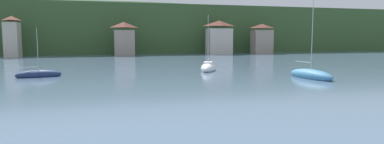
# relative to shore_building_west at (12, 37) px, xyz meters

# --- Properties ---
(wooded_hillside) EXTENTS (352.00, 50.86, 27.07)m
(wooded_hillside) POSITION_rel_shore_building_west_xyz_m (28.45, 34.06, 1.43)
(wooded_hillside) COLOR #38562D
(wooded_hillside) RESTS_ON ground_plane
(shore_building_west) EXTENTS (3.36, 5.26, 10.20)m
(shore_building_west) POSITION_rel_shore_building_west_xyz_m (0.00, 0.00, 0.00)
(shore_building_west) COLOR #BCB29E
(shore_building_west) RESTS_ON ground_plane
(shore_building_westcentral) EXTENTS (5.53, 4.62, 9.06)m
(shore_building_westcentral) POSITION_rel_shore_building_west_xyz_m (27.31, -0.30, -0.58)
(shore_building_westcentral) COLOR gray
(shore_building_westcentral) RESTS_ON ground_plane
(shore_building_central) EXTENTS (7.28, 4.88, 9.80)m
(shore_building_central) POSITION_rel_shore_building_west_xyz_m (54.61, -0.18, -0.22)
(shore_building_central) COLOR beige
(shore_building_central) RESTS_ON ground_plane
(shore_building_eastcentral) EXTENTS (6.13, 4.03, 9.01)m
(shore_building_eastcentral) POSITION_rel_shore_building_west_xyz_m (68.26, -0.59, -0.60)
(shore_building_eastcentral) COLOR gray
(shore_building_eastcentral) RESTS_ON ground_plane
(sailboat_far_0) EXTENTS (5.49, 2.48, 6.43)m
(sailboat_far_0) POSITION_rel_shore_building_west_xyz_m (13.44, -47.30, -4.69)
(sailboat_far_0) COLOR navy
(sailboat_far_0) RESTS_ON ground_plane
(sailboat_far_2) EXTENTS (2.58, 7.21, 10.49)m
(sailboat_far_2) POSITION_rel_shore_building_west_xyz_m (45.23, -57.45, -4.61)
(sailboat_far_2) COLOR teal
(sailboat_far_2) RESTS_ON ground_plane
(sailboat_far_6) EXTENTS (4.37, 6.72, 8.63)m
(sailboat_far_6) POSITION_rel_shore_building_west_xyz_m (36.23, -45.29, -4.56)
(sailboat_far_6) COLOR white
(sailboat_far_6) RESTS_ON ground_plane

